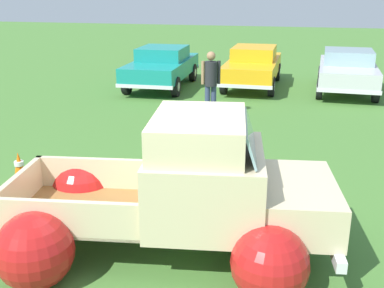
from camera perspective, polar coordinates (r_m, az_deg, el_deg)
ground_plane at (r=6.62m, az=-4.08°, el=-12.62°), size 80.00×80.00×0.00m
vintage_pickup_truck at (r=6.22m, az=-0.68°, el=-6.85°), size 4.83×3.26×1.96m
show_car_0 at (r=16.95m, az=-3.70°, el=9.61°), size 2.02×4.43×1.43m
show_car_1 at (r=17.17m, az=7.53°, el=9.60°), size 1.82×4.57×1.43m
show_car_2 at (r=16.96m, az=18.56°, el=8.70°), size 2.04×4.29×1.43m
spectator_1 at (r=12.82m, az=2.33°, el=7.89°), size 0.53×0.44×1.82m
lane_cone_0 at (r=9.00m, az=-20.43°, el=-2.88°), size 0.36×0.36×0.63m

